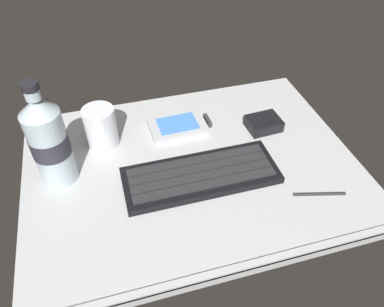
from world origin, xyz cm
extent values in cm
cube|color=#B7BABC|center=(0.00, 0.00, -1.00)|extent=(64.00, 48.00, 2.00)
cube|color=#B7BABC|center=(0.00, -23.40, 0.40)|extent=(64.00, 1.20, 0.80)
cube|color=black|center=(0.60, -3.87, 0.70)|extent=(29.02, 11.06, 1.40)
cube|color=#28282B|center=(0.59, -0.57, 1.55)|extent=(26.68, 2.06, 0.30)
cube|color=#28282B|center=(0.60, -2.77, 1.55)|extent=(26.68, 2.06, 0.30)
cube|color=#28282B|center=(0.60, -4.97, 1.55)|extent=(26.68, 2.06, 0.30)
cube|color=#28282B|center=(0.61, -7.17, 1.55)|extent=(26.68, 2.06, 0.30)
cube|color=#B7BABF|center=(0.50, 11.50, 0.70)|extent=(12.26, 8.02, 1.40)
cube|color=#4C8CEA|center=(0.50, 11.50, 1.45)|extent=(8.61, 6.22, 0.10)
cube|color=#333338|center=(6.90, 11.73, 0.70)|extent=(0.93, 3.83, 1.12)
cylinder|color=silver|center=(-15.87, 11.16, 4.25)|extent=(6.40, 6.40, 8.50)
cylinder|color=orange|center=(-15.87, 11.16, 3.26)|extent=(5.50, 5.50, 6.12)
cylinder|color=silver|center=(-24.73, 3.58, 7.50)|extent=(6.60, 6.60, 15.00)
cone|color=silver|center=(-24.73, 3.58, 16.40)|extent=(6.60, 6.60, 2.80)
cylinder|color=silver|center=(-24.73, 3.58, 18.70)|extent=(2.51, 2.51, 1.80)
cylinder|color=black|center=(-24.73, 3.58, 20.20)|extent=(2.77, 2.77, 1.20)
cylinder|color=#2D2D38|center=(-24.73, 3.58, 8.25)|extent=(6.73, 6.73, 3.80)
cube|color=black|center=(17.99, 6.76, 1.20)|extent=(7.34, 6.04, 2.40)
cylinder|color=#26262B|center=(20.07, -13.57, 0.35)|extent=(9.38, 3.01, 0.70)
camera|label=1|loc=(-14.05, -49.67, 51.38)|focal=34.82mm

